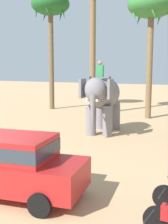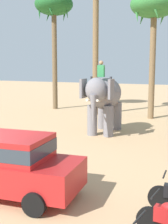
# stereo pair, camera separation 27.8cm
# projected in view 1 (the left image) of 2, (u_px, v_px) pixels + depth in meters

# --- Properties ---
(car_sedan_foreground) EXTENTS (4.34, 2.41, 1.70)m
(car_sedan_foreground) POSITION_uv_depth(u_px,v_px,m) (11.00, 163.00, 8.08)
(car_sedan_foreground) COLOR red
(car_sedan_foreground) RESTS_ON ground
(elephant_with_mahout) EXTENTS (2.08, 3.98, 3.88)m
(elephant_with_mahout) POSITION_uv_depth(u_px,v_px,m) (103.00, 97.00, 15.97)
(elephant_with_mahout) COLOR slate
(elephant_with_mahout) RESTS_ON ground
(palm_tree_behind_elephant) EXTENTS (3.20, 3.20, 8.64)m
(palm_tree_behind_elephant) POSITION_uv_depth(u_px,v_px,m) (151.00, 9.00, 20.03)
(palm_tree_behind_elephant) COLOR brown
(palm_tree_behind_elephant) RESTS_ON ground
(palm_tree_left_of_road) EXTENTS (3.20, 3.20, 9.70)m
(palm_tree_left_of_road) POSITION_uv_depth(u_px,v_px,m) (50.00, 9.00, 24.83)
(palm_tree_left_of_road) COLOR brown
(palm_tree_left_of_road) RESTS_ON ground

